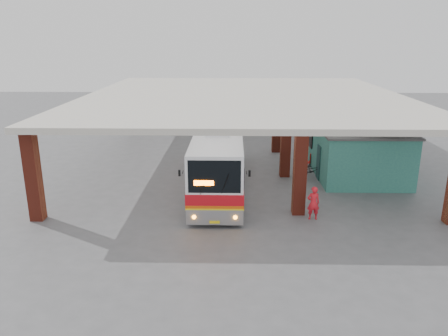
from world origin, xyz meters
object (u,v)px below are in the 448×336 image
(red_chair, at_px, (309,160))
(pedestrian, at_px, (313,203))
(coach_bus, at_px, (219,155))
(motorcycle, at_px, (313,170))

(red_chair, bearing_deg, pedestrian, -82.51)
(coach_bus, bearing_deg, red_chair, 34.48)
(coach_bus, distance_m, red_chair, 7.30)
(coach_bus, distance_m, pedestrian, 6.83)
(coach_bus, xyz_separation_m, pedestrian, (4.62, -4.93, -0.98))
(pedestrian, relative_size, red_chair, 1.94)
(motorcycle, height_order, red_chair, motorcycle)
(coach_bus, relative_size, pedestrian, 7.59)
(motorcycle, distance_m, red_chair, 2.67)
(coach_bus, relative_size, red_chair, 14.74)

